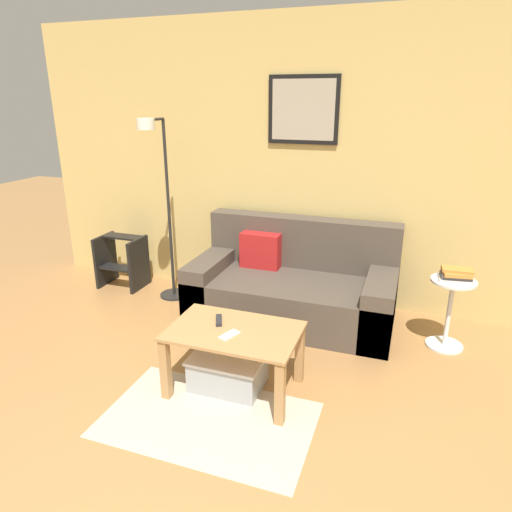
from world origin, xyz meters
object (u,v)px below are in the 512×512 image
object	(u,v)px
storage_bin	(228,371)
cell_phone	(229,335)
couch	(293,287)
remote_control	(219,320)
book_stack	(456,274)
step_stool	(122,260)
coffee_table	(234,342)
side_table	(450,307)
floor_lamp	(162,205)

from	to	relation	value
storage_bin	cell_phone	distance (m)	0.35
couch	remote_control	world-z (taller)	couch
book_stack	step_stool	bearing A→B (deg)	176.37
storage_bin	remote_control	bearing A→B (deg)	144.68
coffee_table	storage_bin	xyz separation A→B (m)	(-0.05, 0.01, -0.24)
remote_control	step_stool	distance (m)	2.02
coffee_table	storage_bin	size ratio (longest dim) A/B	1.72
remote_control	couch	bearing A→B (deg)	55.44
couch	book_stack	distance (m)	1.33
side_table	remote_control	bearing A→B (deg)	-146.19
storage_bin	couch	bearing A→B (deg)	83.72
storage_bin	cell_phone	bearing A→B (deg)	-58.59
cell_phone	book_stack	bearing A→B (deg)	60.63
coffee_table	book_stack	bearing A→B (deg)	38.20
couch	floor_lamp	world-z (taller)	floor_lamp
coffee_table	step_stool	xyz separation A→B (m)	(-1.76, 1.27, -0.07)
couch	coffee_table	bearing A→B (deg)	-93.65
coffee_table	side_table	distance (m)	1.72
remote_control	cell_phone	xyz separation A→B (m)	(0.14, -0.15, -0.01)
coffee_table	cell_phone	distance (m)	0.12
storage_bin	book_stack	distance (m)	1.83
couch	book_stack	size ratio (longest dim) A/B	7.23
side_table	storage_bin	bearing A→B (deg)	-143.08
floor_lamp	remote_control	bearing A→B (deg)	-45.80
remote_control	floor_lamp	bearing A→B (deg)	110.41
storage_bin	cell_phone	world-z (taller)	cell_phone
cell_phone	coffee_table	bearing A→B (deg)	111.69
couch	remote_control	bearing A→B (deg)	-100.77
floor_lamp	side_table	xyz separation A→B (m)	(2.49, -0.03, -0.61)
remote_control	side_table	bearing A→B (deg)	10.02
side_table	cell_phone	world-z (taller)	side_table
floor_lamp	step_stool	world-z (taller)	floor_lamp
coffee_table	remote_control	xyz separation A→B (m)	(-0.14, 0.07, 0.10)
couch	storage_bin	bearing A→B (deg)	-96.28
side_table	remote_control	world-z (taller)	side_table
book_stack	floor_lamp	bearing A→B (deg)	179.30
side_table	cell_phone	size ratio (longest dim) A/B	4.01
side_table	step_stool	bearing A→B (deg)	176.32
remote_control	cell_phone	world-z (taller)	remote_control
floor_lamp	book_stack	xyz separation A→B (m)	(2.50, -0.03, -0.34)
couch	coffee_table	size ratio (longest dim) A/B	2.06
storage_bin	side_table	distance (m)	1.77
side_table	book_stack	world-z (taller)	book_stack
remote_control	step_stool	bearing A→B (deg)	119.72
floor_lamp	book_stack	bearing A→B (deg)	-0.70
storage_bin	step_stool	bearing A→B (deg)	143.57
floor_lamp	cell_phone	distance (m)	1.71
couch	side_table	xyz separation A→B (m)	(1.28, -0.12, 0.06)
storage_bin	book_stack	xyz separation A→B (m)	(1.41, 1.06, 0.49)
coffee_table	cell_phone	xyz separation A→B (m)	(0.00, -0.08, 0.10)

